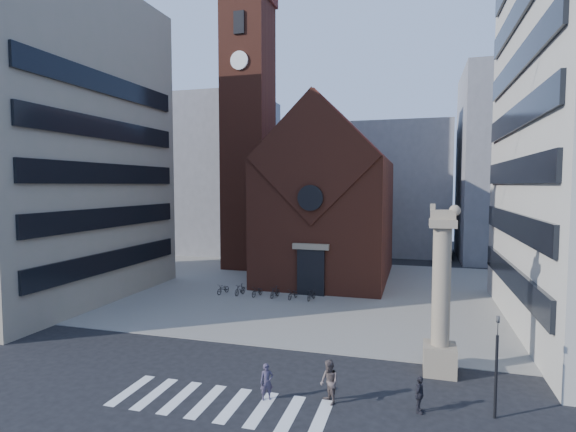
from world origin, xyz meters
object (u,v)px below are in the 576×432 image
object	(u,v)px
pedestrian_1	(329,382)
scooter_0	(223,289)
pedestrian_2	(419,395)
lion_column	(441,307)
pedestrian_0	(267,382)
traffic_light	(496,364)

from	to	relation	value
pedestrian_1	scooter_0	distance (m)	21.11
pedestrian_2	scooter_0	size ratio (longest dim) A/B	0.96
lion_column	pedestrian_0	xyz separation A→B (m)	(-7.58, -5.10, -2.64)
lion_column	scooter_0	size ratio (longest dim) A/B	5.30
pedestrian_1	pedestrian_0	bearing A→B (deg)	-120.03
pedestrian_1	lion_column	bearing A→B (deg)	95.21
pedestrian_0	pedestrian_1	bearing A→B (deg)	-20.67
traffic_light	pedestrian_1	size ratio (longest dim) A/B	2.23
pedestrian_0	scooter_0	size ratio (longest dim) A/B	1.00
pedestrian_2	traffic_light	bearing A→B (deg)	-67.26
lion_column	pedestrian_1	world-z (taller)	lion_column
lion_column	scooter_0	distance (m)	21.55
pedestrian_2	scooter_0	xyz separation A→B (m)	(-16.50, 16.60, -0.30)
lion_column	pedestrian_1	xyz separation A→B (m)	(-4.82, -4.67, -2.49)
lion_column	pedestrian_1	size ratio (longest dim) A/B	4.51
pedestrian_2	scooter_0	world-z (taller)	pedestrian_2
pedestrian_0	pedestrian_1	size ratio (longest dim) A/B	0.85
scooter_0	pedestrian_2	bearing A→B (deg)	-32.71
pedestrian_1	pedestrian_2	xyz separation A→B (m)	(3.81, 0.27, -0.18)
pedestrian_2	lion_column	bearing A→B (deg)	2.28
lion_column	pedestrian_2	world-z (taller)	lion_column
lion_column	pedestrian_0	distance (m)	9.51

